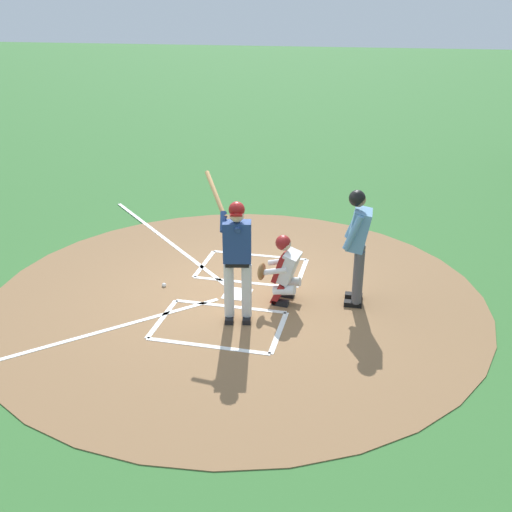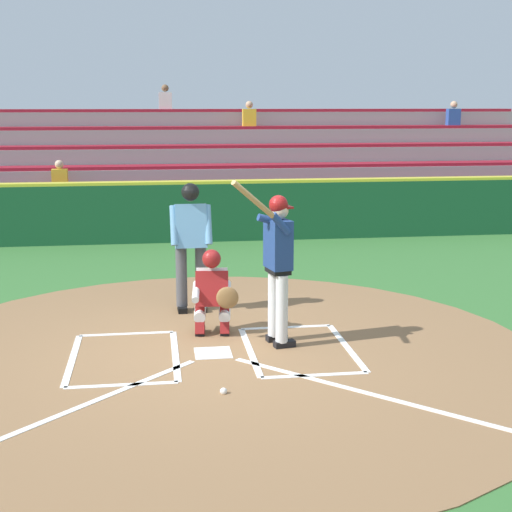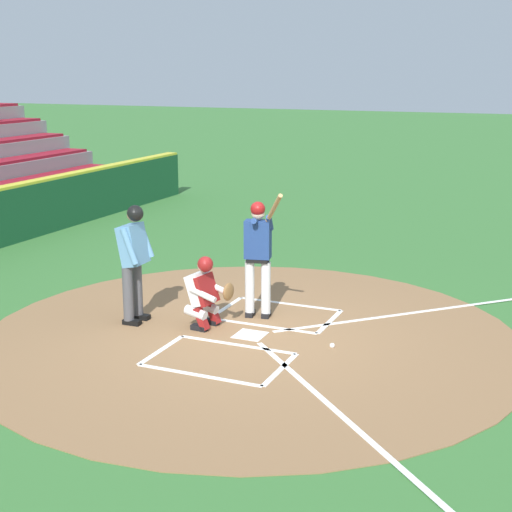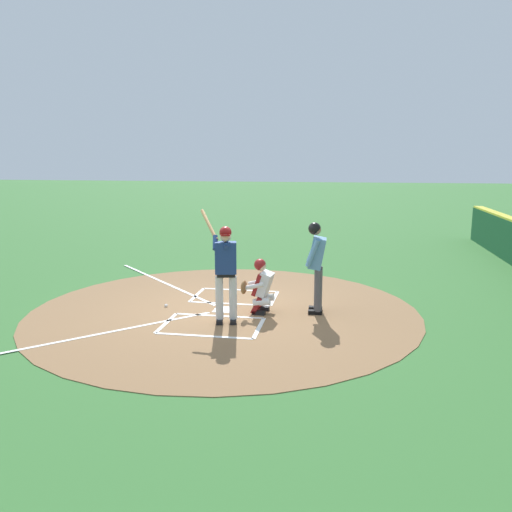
{
  "view_description": "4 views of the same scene",
  "coord_description": "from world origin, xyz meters",
  "px_view_note": "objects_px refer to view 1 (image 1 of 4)",
  "views": [
    {
      "loc": [
        -8.38,
        -2.26,
        4.41
      ],
      "look_at": [
        -0.42,
        -0.41,
        0.91
      ],
      "focal_mm": 41.51,
      "sensor_mm": 36.0,
      "label": 1
    },
    {
      "loc": [
        0.66,
        8.48,
        2.96
      ],
      "look_at": [
        -0.56,
        -0.28,
        1.13
      ],
      "focal_mm": 52.17,
      "sensor_mm": 36.0,
      "label": 2
    },
    {
      "loc": [
        9.68,
        4.28,
        3.86
      ],
      "look_at": [
        -0.46,
        -0.1,
        1.11
      ],
      "focal_mm": 52.95,
      "sensor_mm": 36.0,
      "label": 3
    },
    {
      "loc": [
        -10.08,
        -2.39,
        3.11
      ],
      "look_at": [
        -0.23,
        -0.7,
        1.22
      ],
      "focal_mm": 36.16,
      "sensor_mm": 36.0,
      "label": 4
    }
  ],
  "objects_px": {
    "batter": "(237,253)",
    "baseball": "(164,285)",
    "catcher": "(283,268)",
    "plate_umpire": "(358,240)"
  },
  "relations": [
    {
      "from": "baseball",
      "to": "catcher",
      "type": "bearing_deg",
      "value": -91.8
    },
    {
      "from": "plate_umpire",
      "to": "batter",
      "type": "bearing_deg",
      "value": 120.12
    },
    {
      "from": "catcher",
      "to": "baseball",
      "type": "distance_m",
      "value": 2.12
    },
    {
      "from": "plate_umpire",
      "to": "baseball",
      "type": "relative_size",
      "value": 25.2
    },
    {
      "from": "catcher",
      "to": "plate_umpire",
      "type": "distance_m",
      "value": 1.23
    },
    {
      "from": "batter",
      "to": "baseball",
      "type": "distance_m",
      "value": 2.0
    },
    {
      "from": "plate_umpire",
      "to": "baseball",
      "type": "distance_m",
      "value": 3.33
    },
    {
      "from": "catcher",
      "to": "plate_umpire",
      "type": "height_order",
      "value": "plate_umpire"
    },
    {
      "from": "batter",
      "to": "plate_umpire",
      "type": "bearing_deg",
      "value": -59.88
    },
    {
      "from": "batter",
      "to": "catcher",
      "type": "xyz_separation_m",
      "value": [
        0.75,
        -0.55,
        -0.51
      ]
    }
  ]
}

